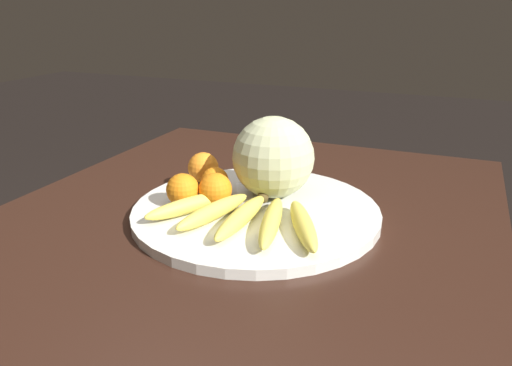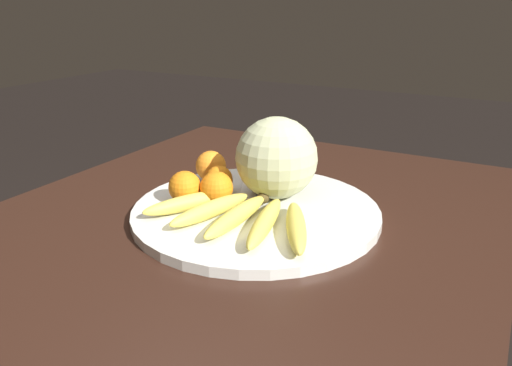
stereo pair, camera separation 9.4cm
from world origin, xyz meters
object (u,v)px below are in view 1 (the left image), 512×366
Objects in this scene: banana_bunch at (246,216)px; orange_front_left at (203,168)px; fruit_bowl at (256,211)px; orange_mid_center at (215,181)px; melon at (273,157)px; produce_tag at (244,191)px; kitchen_table at (230,281)px; orange_front_right at (215,189)px; orange_back_left at (183,190)px.

orange_front_left is at bearing -133.03° from banana_bunch.
fruit_bowl is 0.12m from orange_mid_center.
melon reaches higher than orange_mid_center.
fruit_bowl is 5.02× the size of produce_tag.
melon is 0.13m from orange_mid_center.
orange_mid_center is at bearing 37.14° from kitchen_table.
kitchen_table is at bearing 162.85° from fruit_bowl.
fruit_bowl is 0.11m from melon.
melon reaches higher than banana_bunch.
fruit_bowl is at bearing -107.56° from orange_mid_center.
orange_front_right reaches higher than orange_mid_center.
orange_front_right and orange_back_left have the same top height.
melon reaches higher than orange_front_left.
orange_mid_center is at bearing -20.96° from orange_back_left.
orange_front_left reaches higher than orange_mid_center.
orange_front_right reaches higher than banana_bunch.
produce_tag is (0.11, -0.08, -0.03)m from orange_back_left.
banana_bunch is at bearing -170.55° from fruit_bowl.
produce_tag is at bearing -56.73° from orange_mid_center.
kitchen_table is 0.18m from orange_front_right.
orange_front_left is 0.08m from orange_mid_center.
orange_front_left is (0.16, 0.14, 0.16)m from kitchen_table.
fruit_bowl is 0.09m from produce_tag.
orange_back_left is at bearing 108.30° from fruit_bowl.
fruit_bowl is at bearing -166.11° from produce_tag.
kitchen_table is at bearing -105.18° from orange_back_left.
melon is 0.16m from banana_bunch.
fruit_bowl is at bearing -75.83° from orange_front_right.
produce_tag is (0.14, 0.03, 0.13)m from kitchen_table.
melon is 0.13m from orange_front_right.
kitchen_table is 7.73× the size of melon.
banana_bunch is at bearing -133.64° from orange_mid_center.
orange_front_left reaches higher than kitchen_table.
orange_back_left is 0.68× the size of produce_tag.
kitchen_table is 0.20m from orange_back_left.
banana_bunch reaches higher than kitchen_table.
melon reaches higher than fruit_bowl.
banana_bunch is (-0.08, -0.01, 0.02)m from fruit_bowl.
orange_back_left is (-0.08, 0.03, 0.00)m from orange_mid_center.
orange_front_left is (0.17, 0.17, 0.02)m from banana_bunch.
melon is 2.88× the size of orange_mid_center.
fruit_bowl reaches higher than kitchen_table.
kitchen_table is at bearing 167.24° from produce_tag.
banana_bunch is (-0.15, -0.00, -0.07)m from melon.
orange_front_left is 0.13m from orange_back_left.
melon is (0.07, -0.01, 0.09)m from fruit_bowl.
orange_front_right is (-0.09, 0.09, -0.05)m from melon.
orange_back_left is (0.03, 0.15, 0.02)m from banana_bunch.
banana_bunch is at bearing -103.28° from orange_back_left.
kitchen_table is 0.26m from melon.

